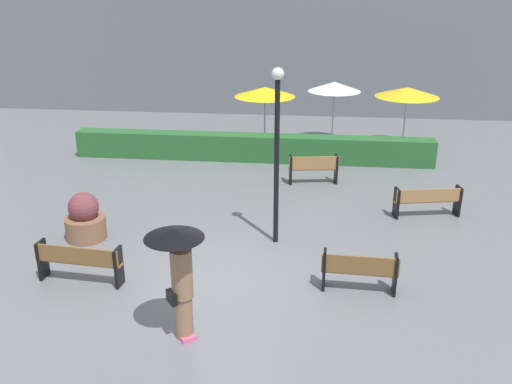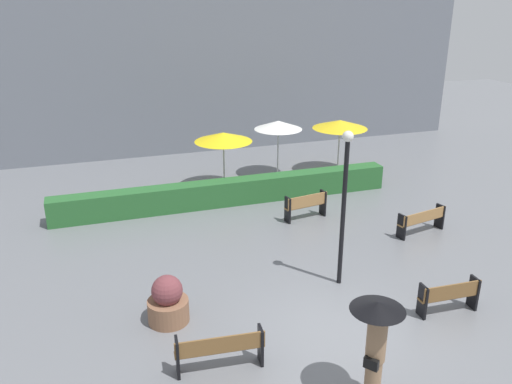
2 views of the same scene
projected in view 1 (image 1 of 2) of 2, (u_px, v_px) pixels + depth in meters
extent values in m
plane|color=slate|center=(221.00, 279.00, 11.95)|extent=(60.00, 60.00, 0.00)
cube|color=brown|center=(359.00, 271.00, 11.40)|extent=(1.56, 0.33, 0.04)
cube|color=brown|center=(360.00, 265.00, 11.18)|extent=(1.55, 0.11, 0.39)
cube|color=black|center=(324.00, 269.00, 11.49)|extent=(0.08, 0.36, 0.84)
cube|color=black|center=(395.00, 275.00, 11.28)|extent=(0.08, 0.36, 0.84)
cube|color=brown|center=(80.00, 261.00, 11.72)|extent=(1.87, 0.41, 0.04)
cube|color=brown|center=(76.00, 256.00, 11.51)|extent=(1.85, 0.20, 0.38)
cube|color=black|center=(43.00, 259.00, 11.87)|extent=(0.09, 0.35, 0.87)
cube|color=black|center=(119.00, 267.00, 11.55)|extent=(0.09, 0.35, 0.87)
cube|color=#9E7242|center=(427.00, 200.00, 14.99)|extent=(1.84, 0.62, 0.04)
cube|color=#9E7242|center=(430.00, 196.00, 14.78)|extent=(1.79, 0.40, 0.35)
cube|color=black|center=(396.00, 203.00, 14.92)|extent=(0.13, 0.37, 0.82)
cube|color=black|center=(458.00, 201.00, 15.06)|extent=(0.13, 0.37, 0.82)
cube|color=#9E7242|center=(313.00, 169.00, 17.40)|extent=(1.57, 0.49, 0.04)
cube|color=#9E7242|center=(314.00, 163.00, 17.18)|extent=(1.54, 0.28, 0.41)
cube|color=black|center=(291.00, 170.00, 17.36)|extent=(0.11, 0.36, 0.91)
cube|color=black|center=(336.00, 169.00, 17.42)|extent=(0.11, 0.36, 0.91)
cylinder|color=#8C6B4C|center=(184.00, 316.00, 9.91)|extent=(0.32, 0.32, 0.83)
cube|color=#F2598C|center=(186.00, 336.00, 9.99)|extent=(0.40, 0.41, 0.08)
cylinder|color=#8C6B4C|center=(182.00, 273.00, 9.60)|extent=(0.38, 0.38, 0.90)
sphere|color=tan|center=(180.00, 244.00, 9.40)|extent=(0.21, 0.21, 0.21)
cube|color=black|center=(171.00, 298.00, 9.62)|extent=(0.25, 0.28, 0.22)
cylinder|color=black|center=(175.00, 258.00, 9.43)|extent=(0.02, 0.02, 0.90)
cone|color=black|center=(174.00, 234.00, 9.27)|extent=(1.02, 1.02, 0.16)
cylinder|color=brown|center=(86.00, 228.00, 13.74)|extent=(0.98, 0.98, 0.56)
sphere|color=brown|center=(83.00, 207.00, 13.55)|extent=(0.74, 0.74, 0.74)
cylinder|color=black|center=(277.00, 165.00, 12.96)|extent=(0.12, 0.12, 3.95)
sphere|color=white|center=(278.00, 74.00, 12.21)|extent=(0.28, 0.28, 0.28)
cylinder|color=silver|center=(265.00, 120.00, 20.85)|extent=(0.06, 0.06, 2.13)
cone|color=yellow|center=(265.00, 92.00, 20.46)|extent=(2.25, 2.25, 0.35)
cylinder|color=silver|center=(333.00, 116.00, 21.27)|extent=(0.06, 0.06, 2.23)
cone|color=white|center=(334.00, 86.00, 20.87)|extent=(1.98, 1.98, 0.35)
cylinder|color=silver|center=(404.00, 121.00, 20.65)|extent=(0.06, 0.06, 2.16)
cone|color=yellow|center=(407.00, 92.00, 20.26)|extent=(2.32, 2.32, 0.35)
cube|color=#28602D|center=(252.00, 148.00, 19.61)|extent=(12.55, 0.70, 0.92)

